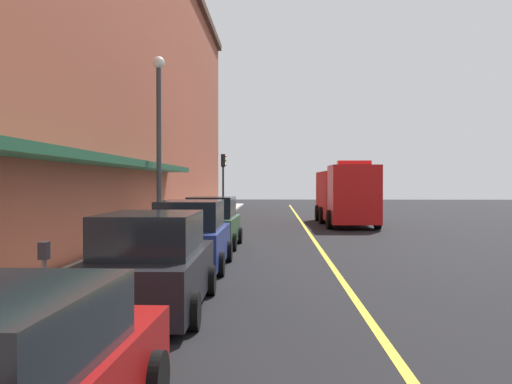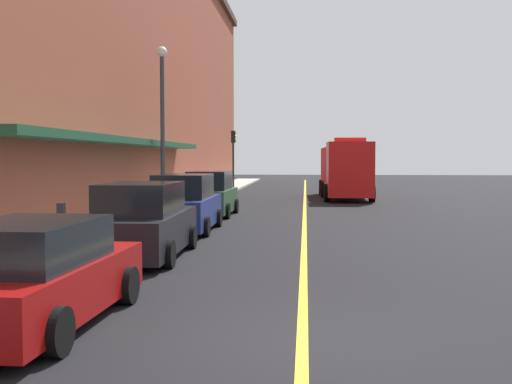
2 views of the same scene
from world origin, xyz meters
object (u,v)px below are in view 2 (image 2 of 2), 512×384
(fire_truck, at_px, (345,170))
(parked_car_0, at_px, (34,276))
(street_lamp_left, at_px, (162,112))
(traffic_light_near, at_px, (233,148))
(parked_car_3, at_px, (210,195))
(parked_car_1, at_px, (143,223))
(parking_meter_1, at_px, (61,222))
(parked_car_2, at_px, (185,205))
(parking_meter_0, at_px, (107,210))

(fire_truck, bearing_deg, parked_car_0, -13.27)
(street_lamp_left, distance_m, traffic_light_near, 20.03)
(parked_car_0, distance_m, street_lamp_left, 17.52)
(traffic_light_near, bearing_deg, parked_car_3, -86.25)
(parked_car_1, xyz_separation_m, fire_truck, (6.38, 23.19, 0.84))
(parked_car_0, distance_m, parking_meter_1, 4.77)
(parked_car_2, relative_size, parked_car_3, 1.08)
(parked_car_1, distance_m, parking_meter_1, 2.23)
(parked_car_3, bearing_deg, parked_car_2, -178.92)
(parked_car_3, bearing_deg, parked_car_1, -178.73)
(parked_car_2, bearing_deg, parked_car_3, -0.20)
(parked_car_3, height_order, fire_truck, fire_truck)
(parked_car_2, height_order, fire_truck, fire_truck)
(parked_car_0, distance_m, fire_truck, 30.17)
(parked_car_2, bearing_deg, parking_meter_1, 169.33)
(fire_truck, distance_m, parking_meter_1, 26.12)
(parked_car_2, xyz_separation_m, parked_car_3, (0.00, 5.61, -0.01))
(parked_car_3, distance_m, parking_meter_0, 9.73)
(street_lamp_left, bearing_deg, parked_car_2, -69.63)
(parked_car_2, distance_m, traffic_light_near, 25.35)
(parking_meter_1, distance_m, street_lamp_left, 12.92)
(street_lamp_left, bearing_deg, traffic_light_near, 88.10)
(fire_truck, height_order, parking_meter_0, fire_truck)
(parked_car_3, relative_size, street_lamp_left, 0.62)
(parked_car_1, xyz_separation_m, street_lamp_left, (-1.98, 10.73, 3.53))
(parked_car_1, bearing_deg, parking_meter_1, 140.80)
(parking_meter_0, xyz_separation_m, parking_meter_1, (0.00, -3.22, 0.00))
(parked_car_2, height_order, traffic_light_near, traffic_light_near)
(parking_meter_1, bearing_deg, street_lamp_left, 92.75)
(fire_truck, bearing_deg, traffic_light_near, -135.48)
(traffic_light_near, bearing_deg, fire_truck, -44.35)
(parking_meter_0, height_order, street_lamp_left, street_lamp_left)
(parked_car_2, height_order, parked_car_3, parked_car_2)
(parking_meter_1, bearing_deg, parked_car_1, 51.66)
(parking_meter_0, height_order, parking_meter_1, same)
(parking_meter_0, relative_size, traffic_light_near, 0.31)
(parked_car_1, xyz_separation_m, traffic_light_near, (-1.31, 30.71, 2.29))
(parked_car_1, height_order, parking_meter_1, parked_car_1)
(fire_truck, relative_size, street_lamp_left, 1.37)
(parked_car_1, bearing_deg, parked_car_0, 179.49)
(street_lamp_left, bearing_deg, parked_car_1, -79.57)
(fire_truck, xyz_separation_m, parking_meter_1, (-7.75, -24.93, -0.65))
(parking_meter_0, bearing_deg, parked_car_0, -79.68)
(parked_car_1, height_order, traffic_light_near, traffic_light_near)
(parking_meter_1, bearing_deg, parking_meter_0, 90.00)
(parked_car_2, relative_size, parking_meter_1, 3.49)
(parked_car_1, bearing_deg, traffic_light_near, 1.59)
(parking_meter_0, distance_m, traffic_light_near, 29.30)
(parked_car_2, distance_m, parked_car_3, 5.61)
(parked_car_2, relative_size, street_lamp_left, 0.67)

